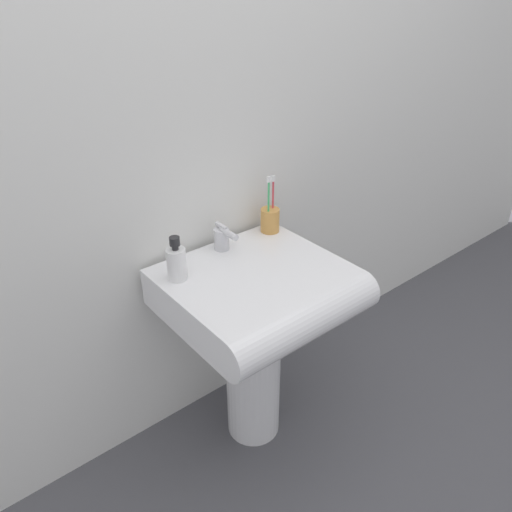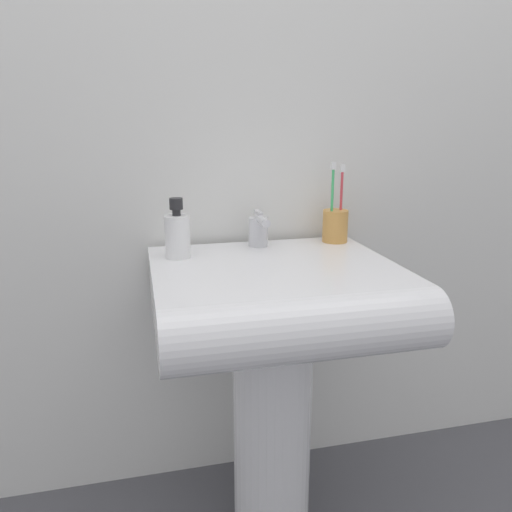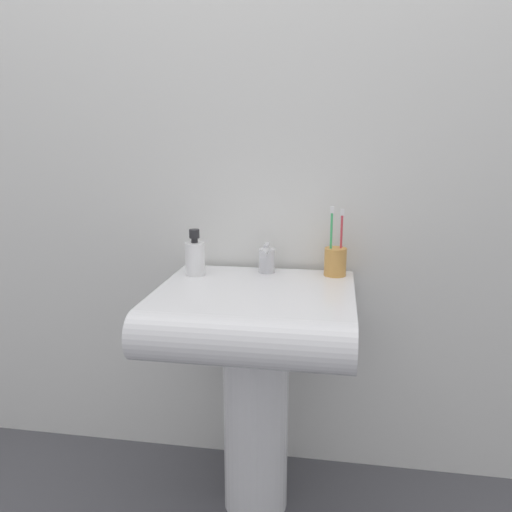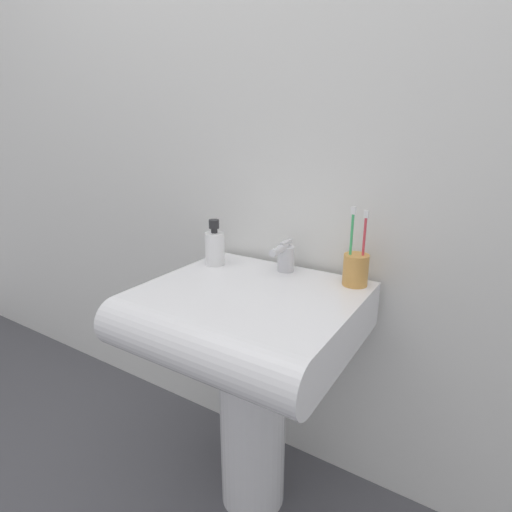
# 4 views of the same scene
# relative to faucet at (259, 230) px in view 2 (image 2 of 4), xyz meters

# --- Properties ---
(wall_back) EXTENTS (5.00, 0.05, 2.40)m
(wall_back) POSITION_rel_faucet_xyz_m (-0.01, 0.11, 0.44)
(wall_back) COLOR silver
(wall_back) RESTS_ON ground
(sink_pedestal) EXTENTS (0.20, 0.20, 0.59)m
(sink_pedestal) POSITION_rel_faucet_xyz_m (-0.01, -0.17, -0.47)
(sink_pedestal) COLOR white
(sink_pedestal) RESTS_ON ground
(sink_basin) EXTENTS (0.56, 0.53, 0.13)m
(sink_basin) POSITION_rel_faucet_xyz_m (-0.01, -0.22, -0.11)
(sink_basin) COLOR white
(sink_basin) RESTS_ON sink_pedestal
(faucet) EXTENTS (0.05, 0.11, 0.09)m
(faucet) POSITION_rel_faucet_xyz_m (0.00, 0.00, 0.00)
(faucet) COLOR silver
(faucet) RESTS_ON sink_basin
(toothbrush_cup) EXTENTS (0.07, 0.07, 0.22)m
(toothbrush_cup) POSITION_rel_faucet_xyz_m (0.22, 0.00, 0.00)
(toothbrush_cup) COLOR #D19347
(toothbrush_cup) RESTS_ON sink_basin
(soap_bottle) EXTENTS (0.06, 0.06, 0.15)m
(soap_bottle) POSITION_rel_faucet_xyz_m (-0.22, -0.06, 0.01)
(soap_bottle) COLOR white
(soap_bottle) RESTS_ON sink_basin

